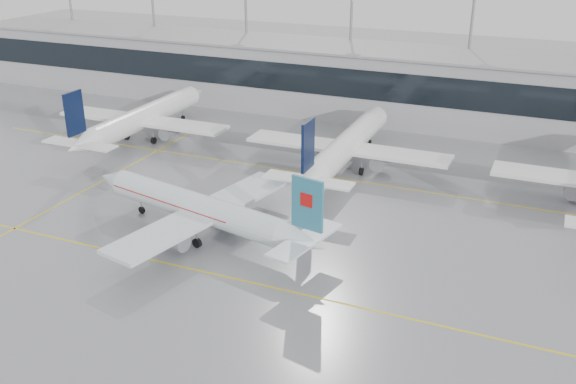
% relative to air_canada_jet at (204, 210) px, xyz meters
% --- Properties ---
extents(ground, '(320.00, 320.00, 0.00)m').
position_rel_air_canada_jet_xyz_m(ground, '(8.35, -7.20, -3.28)').
color(ground, gray).
rests_on(ground, ground).
extents(taxi_line_main, '(120.00, 0.25, 0.01)m').
position_rel_air_canada_jet_xyz_m(taxi_line_main, '(8.35, -7.20, -3.28)').
color(taxi_line_main, yellow).
rests_on(taxi_line_main, ground).
extents(taxi_line_north, '(120.00, 0.25, 0.01)m').
position_rel_air_canada_jet_xyz_m(taxi_line_north, '(8.35, 22.80, -3.28)').
color(taxi_line_north, yellow).
rests_on(taxi_line_north, ground).
extents(taxi_line_cross, '(0.25, 60.00, 0.01)m').
position_rel_air_canada_jet_xyz_m(taxi_line_cross, '(-21.65, 7.80, -3.28)').
color(taxi_line_cross, yellow).
rests_on(taxi_line_cross, ground).
extents(terminal, '(180.00, 15.00, 12.00)m').
position_rel_air_canada_jet_xyz_m(terminal, '(8.35, 54.80, 2.72)').
color(terminal, '#9B9B9E').
rests_on(terminal, ground).
extents(terminal_glass, '(180.00, 0.20, 5.00)m').
position_rel_air_canada_jet_xyz_m(terminal_glass, '(8.35, 47.25, 4.22)').
color(terminal_glass, black).
rests_on(terminal_glass, ground).
extents(terminal_roof, '(182.00, 16.00, 0.40)m').
position_rel_air_canada_jet_xyz_m(terminal_roof, '(8.35, 54.80, 8.92)').
color(terminal_roof, gray).
rests_on(terminal_roof, ground).
extents(light_masts, '(156.40, 1.00, 22.60)m').
position_rel_air_canada_jet_xyz_m(light_masts, '(8.35, 60.80, 10.06)').
color(light_masts, gray).
rests_on(light_masts, ground).
extents(air_canada_jet, '(33.93, 26.93, 10.47)m').
position_rel_air_canada_jet_xyz_m(air_canada_jet, '(0.00, 0.00, 0.00)').
color(air_canada_jet, silver).
rests_on(air_canada_jet, ground).
extents(parked_jet_b, '(29.64, 36.96, 11.72)m').
position_rel_air_canada_jet_xyz_m(parked_jet_b, '(-26.65, 26.49, 0.43)').
color(parked_jet_b, white).
rests_on(parked_jet_b, ground).
extents(parked_jet_c, '(29.64, 36.96, 11.72)m').
position_rel_air_canada_jet_xyz_m(parked_jet_c, '(8.35, 26.49, 0.43)').
color(parked_jet_c, white).
rests_on(parked_jet_c, ground).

